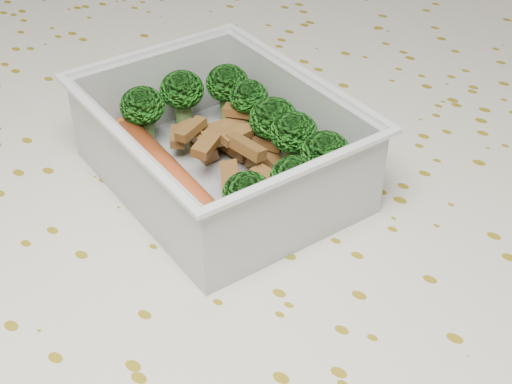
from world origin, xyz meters
The scene contains 6 objects.
dining_table centered at (0.00, 0.00, 0.67)m, with size 1.40×0.90×0.75m.
tablecloth centered at (0.00, 0.00, 0.72)m, with size 1.46×0.96×0.19m.
lunch_container centered at (-0.05, 0.03, 0.78)m, with size 0.22×0.20×0.07m.
broccoli_florets centered at (-0.05, 0.05, 0.79)m, with size 0.17×0.13×0.05m.
meat_pile centered at (-0.06, 0.05, 0.77)m, with size 0.11×0.09×0.03m.
sausage centered at (-0.06, -0.01, 0.78)m, with size 0.16×0.07×0.02m.
Camera 1 is at (0.21, -0.27, 1.05)m, focal length 50.00 mm.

